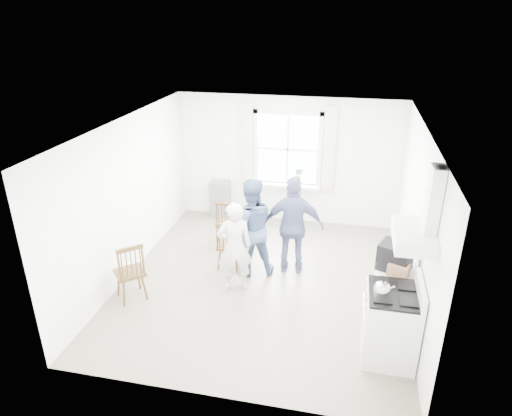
{
  "coord_description": "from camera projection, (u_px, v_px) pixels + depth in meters",
  "views": [
    {
      "loc": [
        1.23,
        -6.28,
        4.13
      ],
      "look_at": [
        -0.16,
        0.2,
        1.23
      ],
      "focal_mm": 32.0,
      "sensor_mm": 36.0,
      "label": 1
    }
  ],
  "objects": [
    {
      "name": "windsor_chair_c",
      "position": [
        131.0,
        267.0,
        6.79
      ],
      "size": [
        0.57,
        0.57,
        0.98
      ],
      "color": "#412B14",
      "rests_on": "ground"
    },
    {
      "name": "person_left",
      "position": [
        234.0,
        247.0,
        7.05
      ],
      "size": [
        0.7,
        0.7,
        1.49
      ],
      "primitive_type": "imported",
      "rotation": [
        0.0,
        0.0,
        3.51
      ],
      "color": "silver",
      "rests_on": "ground"
    },
    {
      "name": "windsor_chair_b",
      "position": [
        227.0,
        241.0,
        7.67
      ],
      "size": [
        0.4,
        0.39,
        0.89
      ],
      "color": "#412B14",
      "rests_on": "ground"
    },
    {
      "name": "kettle",
      "position": [
        382.0,
        289.0,
        5.46
      ],
      "size": [
        0.2,
        0.2,
        0.29
      ],
      "color": "silver",
      "rests_on": "gas_stove"
    },
    {
      "name": "potted_plant",
      "position": [
        298.0,
        176.0,
        9.17
      ],
      "size": [
        0.24,
        0.24,
        0.37
      ],
      "primitive_type": "imported",
      "rotation": [
        0.0,
        0.0,
        -0.24
      ],
      "color": "#2F6B36",
      "rests_on": "window_assembly"
    },
    {
      "name": "range_hood",
      "position": [
        420.0,
        224.0,
        5.15
      ],
      "size": [
        0.45,
        0.76,
        0.94
      ],
      "color": "silver",
      "rests_on": "room_shell"
    },
    {
      "name": "cardboard_box",
      "position": [
        399.0,
        270.0,
        5.97
      ],
      "size": [
        0.31,
        0.27,
        0.17
      ],
      "primitive_type": "cube",
      "rotation": [
        0.0,
        0.0,
        -0.34
      ],
      "color": "#8F6445",
      "rests_on": "low_cabinet"
    },
    {
      "name": "room_shell",
      "position": [
        263.0,
        210.0,
        6.99
      ],
      "size": [
        4.62,
        5.12,
        2.64
      ],
      "color": "gray",
      "rests_on": "ground"
    },
    {
      "name": "windsor_chair_a",
      "position": [
        226.0,
        218.0,
        8.48
      ],
      "size": [
        0.39,
        0.38,
        0.9
      ],
      "color": "#412B14",
      "rests_on": "ground"
    },
    {
      "name": "window_assembly",
      "position": [
        287.0,
        154.0,
        9.12
      ],
      "size": [
        1.88,
        0.24,
        1.7
      ],
      "color": "white",
      "rests_on": "room_shell"
    },
    {
      "name": "person_mid",
      "position": [
        250.0,
        227.0,
        7.46
      ],
      "size": [
        1.06,
        1.06,
        1.69
      ],
      "primitive_type": "imported",
      "rotation": [
        0.0,
        0.0,
        3.51
      ],
      "color": "#44597F",
      "rests_on": "ground"
    },
    {
      "name": "stereo_stack",
      "position": [
        395.0,
        257.0,
        6.11
      ],
      "size": [
        0.52,
        0.49,
        0.37
      ],
      "color": "black",
      "rests_on": "low_cabinet"
    },
    {
      "name": "shelf_unit",
      "position": [
        220.0,
        199.0,
        9.71
      ],
      "size": [
        0.4,
        0.3,
        0.8
      ],
      "primitive_type": "cube",
      "color": "slate",
      "rests_on": "ground"
    },
    {
      "name": "low_cabinet",
      "position": [
        393.0,
        295.0,
        6.37
      ],
      "size": [
        0.5,
        0.55,
        0.9
      ],
      "primitive_type": "cube",
      "color": "silver",
      "rests_on": "ground"
    },
    {
      "name": "gas_stove",
      "position": [
        391.0,
        324.0,
        5.75
      ],
      "size": [
        0.68,
        0.76,
        1.12
      ],
      "color": "white",
      "rests_on": "ground"
    },
    {
      "name": "person_right",
      "position": [
        294.0,
        226.0,
        7.51
      ],
      "size": [
        1.06,
        1.06,
        1.69
      ],
      "primitive_type": "imported",
      "rotation": [
        0.0,
        0.0,
        3.21
      ],
      "color": "navy",
      "rests_on": "ground"
    }
  ]
}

